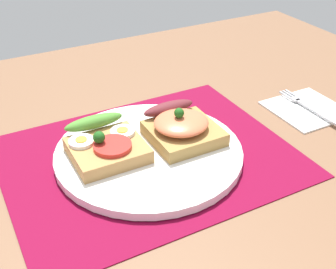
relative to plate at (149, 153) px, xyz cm
name	(u,v)px	position (x,y,z in cm)	size (l,w,h in cm)	color
ground_plane	(149,167)	(0.00, 0.00, -2.48)	(120.00, 90.00, 3.20)	brown
placemat	(149,157)	(0.00, 0.00, -0.73)	(38.89, 30.71, 0.30)	maroon
plate	(149,153)	(0.00, 0.00, 0.00)	(25.76, 25.76, 1.15)	white
sandwich_egg_tomato	(105,144)	(-5.50, 1.91, 1.99)	(9.57, 10.26, 4.08)	#B48349
sandwich_salmon	(182,128)	(5.34, 0.18, 2.41)	(9.38, 10.64, 5.18)	#A67F42
napkin	(308,109)	(28.86, -0.32, -0.58)	(11.38, 11.13, 0.60)	white
fork	(307,106)	(28.84, 0.11, -0.12)	(1.62, 12.77, 0.32)	#B7B7BC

